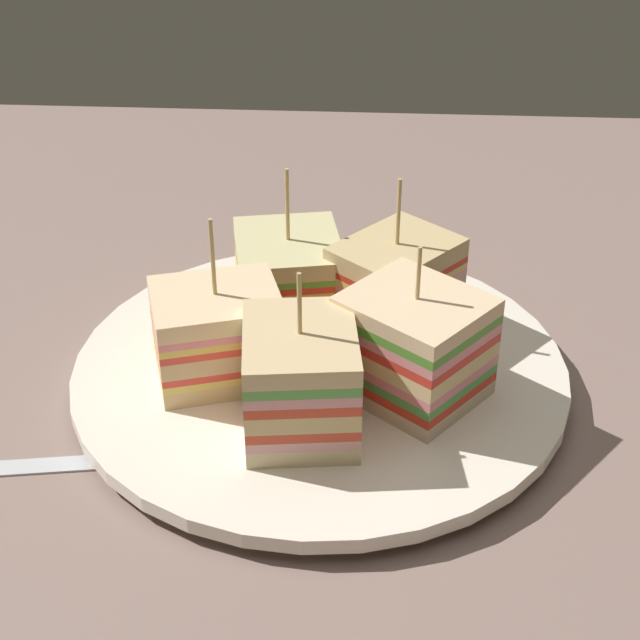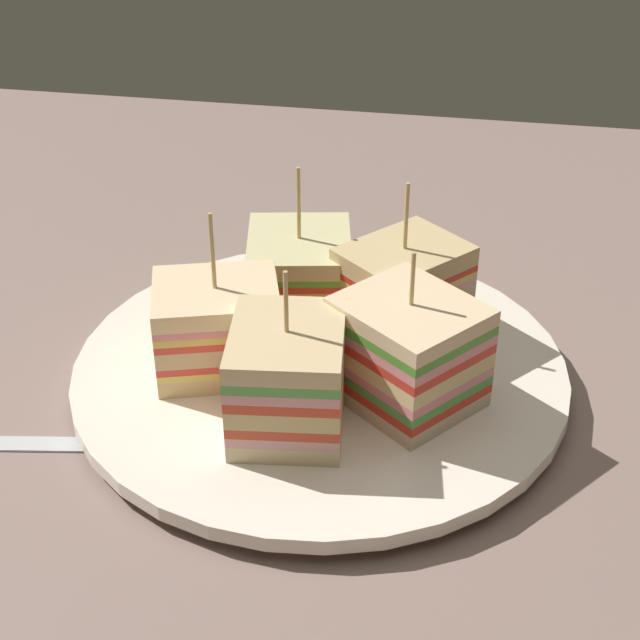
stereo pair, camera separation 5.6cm
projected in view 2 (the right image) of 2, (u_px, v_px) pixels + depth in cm
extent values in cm
cube|color=gray|center=(320.00, 397.00, 58.56)|extent=(118.06, 92.17, 1.80)
cylinder|color=white|center=(320.00, 380.00, 57.89)|extent=(17.96, 17.96, 0.72)
cylinder|color=white|center=(320.00, 369.00, 57.46)|extent=(28.97, 28.97, 0.88)
cube|color=#D0BF89|center=(300.00, 305.00, 61.78)|extent=(7.50, 8.08, 1.06)
cube|color=#B2844C|center=(300.00, 334.00, 58.88)|extent=(6.11, 1.44, 1.06)
cube|color=red|center=(300.00, 295.00, 61.39)|extent=(7.50, 8.08, 0.42)
cube|color=#57AC50|center=(300.00, 289.00, 61.16)|extent=(7.50, 8.08, 0.42)
cube|color=#D7BE82|center=(300.00, 279.00, 60.76)|extent=(7.50, 8.08, 1.06)
cube|color=#B2844C|center=(299.00, 307.00, 57.86)|extent=(6.11, 1.44, 1.06)
cube|color=#E1CE5F|center=(299.00, 268.00, 60.36)|extent=(7.50, 8.08, 0.42)
cube|color=red|center=(299.00, 262.00, 60.14)|extent=(7.50, 8.08, 0.42)
cube|color=#63B13E|center=(299.00, 256.00, 59.91)|extent=(7.50, 8.08, 0.42)
cube|color=beige|center=(299.00, 246.00, 59.51)|extent=(7.50, 8.08, 1.06)
cylinder|color=tan|center=(299.00, 203.00, 57.99)|extent=(0.24, 0.24, 4.62)
cube|color=#DEC081|center=(220.00, 358.00, 56.71)|extent=(8.41, 7.61, 1.04)
cube|color=#B2844C|center=(278.00, 354.00, 57.05)|extent=(1.94, 5.52, 1.04)
cube|color=#E4D15E|center=(219.00, 348.00, 56.32)|extent=(8.41, 7.61, 0.44)
cube|color=#DE4135|center=(218.00, 342.00, 56.08)|extent=(8.41, 7.61, 0.44)
cube|color=#CEB280|center=(218.00, 331.00, 55.68)|extent=(8.41, 7.61, 1.04)
cube|color=#B2844C|center=(278.00, 327.00, 56.03)|extent=(1.94, 5.52, 1.04)
cube|color=#DB4134|center=(217.00, 320.00, 55.29)|extent=(8.41, 7.61, 0.44)
cube|color=#E4C357|center=(217.00, 313.00, 55.05)|extent=(8.41, 7.61, 0.44)
cube|color=pink|center=(216.00, 307.00, 54.82)|extent=(8.41, 7.61, 0.44)
cube|color=beige|center=(215.00, 295.00, 54.42)|extent=(8.41, 7.61, 1.04)
cylinder|color=tan|center=(212.00, 251.00, 52.91)|extent=(0.24, 0.24, 4.58)
cube|color=beige|center=(288.00, 415.00, 52.21)|extent=(6.61, 7.65, 1.00)
cube|color=#B2844C|center=(294.00, 378.00, 55.11)|extent=(5.71, 0.95, 1.00)
cube|color=#EBA7A1|center=(288.00, 404.00, 51.79)|extent=(6.61, 7.65, 0.58)
cube|color=#DB482D|center=(288.00, 395.00, 51.48)|extent=(6.61, 7.65, 0.58)
cube|color=#DDBE80|center=(288.00, 383.00, 51.06)|extent=(6.61, 7.65, 1.00)
cube|color=#9E7242|center=(293.00, 346.00, 53.96)|extent=(5.71, 0.95, 1.00)
cube|color=#D84328|center=(287.00, 371.00, 50.64)|extent=(6.61, 7.65, 0.58)
cube|color=pink|center=(287.00, 361.00, 50.33)|extent=(6.61, 7.65, 0.58)
cube|color=#5CA649|center=(287.00, 352.00, 50.02)|extent=(6.61, 7.65, 0.58)
cube|color=#DFC08B|center=(287.00, 340.00, 49.60)|extent=(6.61, 7.65, 1.00)
cylinder|color=tan|center=(286.00, 302.00, 48.40)|extent=(0.24, 0.24, 3.48)
cube|color=beige|center=(406.00, 391.00, 54.11)|extent=(9.36, 9.25, 0.91)
cube|color=#9E7242|center=(364.00, 364.00, 56.33)|extent=(4.07, 4.89, 0.91)
cube|color=red|center=(407.00, 380.00, 53.72)|extent=(9.36, 9.25, 0.57)
cube|color=#509A46|center=(407.00, 372.00, 53.42)|extent=(9.36, 9.25, 0.57)
cube|color=pink|center=(407.00, 364.00, 53.11)|extent=(9.36, 9.25, 0.57)
cube|color=#E1C789|center=(408.00, 353.00, 52.72)|extent=(9.36, 9.25, 0.91)
cube|color=#B2844C|center=(365.00, 326.00, 54.93)|extent=(4.07, 4.89, 0.91)
cube|color=red|center=(409.00, 341.00, 52.32)|extent=(9.36, 9.25, 0.57)
cube|color=pink|center=(409.00, 332.00, 52.02)|extent=(9.36, 9.25, 0.57)
cube|color=#539835|center=(410.00, 323.00, 51.71)|extent=(9.36, 9.25, 0.57)
cube|color=beige|center=(411.00, 312.00, 51.32)|extent=(9.36, 9.25, 0.91)
cylinder|color=tan|center=(412.00, 279.00, 50.25)|extent=(0.24, 0.24, 3.09)
cube|color=#DBB485|center=(401.00, 326.00, 59.59)|extent=(8.66, 8.82, 1.17)
cube|color=#B2844C|center=(358.00, 345.00, 57.77)|extent=(4.16, 3.67, 1.17)
cube|color=#F1A398|center=(401.00, 315.00, 59.16)|extent=(8.66, 8.82, 0.41)
cube|color=red|center=(401.00, 309.00, 58.95)|extent=(8.66, 8.82, 0.41)
cube|color=#56A24A|center=(402.00, 303.00, 58.73)|extent=(8.66, 8.82, 0.41)
cube|color=#D1B88E|center=(402.00, 292.00, 58.30)|extent=(8.66, 8.82, 1.17)
cube|color=#B2844C|center=(359.00, 311.00, 56.49)|extent=(4.16, 3.67, 1.17)
cube|color=pink|center=(403.00, 281.00, 57.88)|extent=(8.66, 8.82, 0.41)
cube|color=#E0C665|center=(403.00, 275.00, 57.66)|extent=(8.66, 8.82, 0.41)
cube|color=red|center=(404.00, 269.00, 57.45)|extent=(8.66, 8.82, 0.41)
cube|color=#D3B57B|center=(404.00, 257.00, 57.02)|extent=(8.66, 8.82, 1.17)
cylinder|color=tan|center=(406.00, 216.00, 55.60)|extent=(0.24, 0.24, 4.12)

